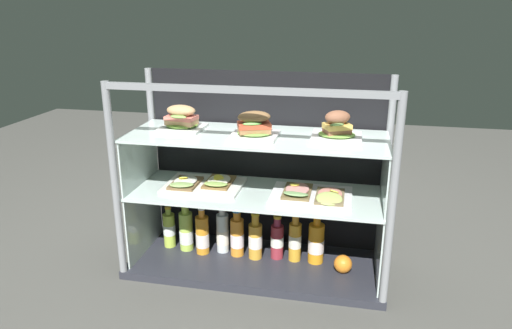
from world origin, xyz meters
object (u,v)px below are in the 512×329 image
plated_roll_sandwich_left_of_center (337,130)px  juice_bottle_front_second (295,240)px  juice_bottle_front_left_end (169,229)px  juice_bottle_tucked_behind (186,231)px  plated_roll_sandwich_mid_left (181,120)px  open_sandwich_tray_far_right (203,184)px  juice_bottle_front_right_end (223,233)px  juice_bottle_near_post (277,240)px  juice_bottle_front_fourth (237,236)px  orange_fruit_beside_bottles (343,264)px  juice_bottle_front_middle (255,240)px  open_sandwich_tray_right_of_center (312,195)px  plated_roll_sandwich_far_right (253,127)px  juice_bottle_back_left (202,235)px  juice_bottle_back_right (316,243)px

plated_roll_sandwich_left_of_center → juice_bottle_front_second: plated_roll_sandwich_left_of_center is taller
juice_bottle_front_left_end → juice_bottle_tucked_behind: 0.09m
plated_roll_sandwich_mid_left → open_sandwich_tray_far_right: plated_roll_sandwich_mid_left is taller
juice_bottle_front_right_end → juice_bottle_near_post: bearing=-1.9°
juice_bottle_front_left_end → juice_bottle_front_fourth: juice_bottle_front_fourth is taller
juice_bottle_front_fourth → orange_fruit_beside_bottles: (0.49, -0.06, -0.05)m
juice_bottle_front_left_end → juice_bottle_front_middle: 0.43m
juice_bottle_front_right_end → juice_bottle_front_fourth: 0.08m
open_sandwich_tray_far_right → open_sandwich_tray_right_of_center: bearing=-3.6°
plated_roll_sandwich_left_of_center → juice_bottle_front_left_end: plated_roll_sandwich_left_of_center is taller
plated_roll_sandwich_mid_left → juice_bottle_front_right_end: plated_roll_sandwich_mid_left is taller
plated_roll_sandwich_far_right → open_sandwich_tray_right_of_center: bearing=3.9°
juice_bottle_tucked_behind → juice_bottle_front_right_end: size_ratio=1.02×
juice_bottle_tucked_behind → juice_bottle_near_post: size_ratio=1.12×
juice_bottle_front_middle → juice_bottle_front_fourth: bearing=173.7°
juice_bottle_front_left_end → juice_bottle_tucked_behind: bearing=-8.0°
juice_bottle_back_left → plated_roll_sandwich_far_right: bearing=-14.1°
plated_roll_sandwich_far_right → juice_bottle_front_second: 0.57m
juice_bottle_front_fourth → juice_bottle_front_second: 0.27m
plated_roll_sandwich_mid_left → plated_roll_sandwich_left_of_center: (0.67, -0.02, -0.00)m
juice_bottle_front_right_end → juice_bottle_front_left_end: bearing=-179.4°
juice_bottle_front_left_end → juice_bottle_front_second: (0.61, -0.01, 0.01)m
juice_bottle_back_left → juice_bottle_front_middle: 0.25m
open_sandwich_tray_right_of_center → juice_bottle_front_second: size_ratio=1.42×
plated_roll_sandwich_left_of_center → juice_bottle_tucked_behind: bearing=177.2°
plated_roll_sandwich_far_right → open_sandwich_tray_far_right: plated_roll_sandwich_far_right is taller
juice_bottle_back_left → plated_roll_sandwich_mid_left: bearing=178.4°
juice_bottle_near_post → juice_bottle_front_right_end: bearing=178.1°
juice_bottle_tucked_behind → juice_bottle_near_post: 0.44m
juice_bottle_front_middle → juice_bottle_back_right: (0.28, 0.02, 0.00)m
plated_roll_sandwich_far_right → juice_bottle_front_second: size_ratio=0.80×
plated_roll_sandwich_mid_left → juice_bottle_back_right: size_ratio=0.78×
juice_bottle_near_post → open_sandwich_tray_right_of_center: bearing=-25.1°
juice_bottle_front_right_end → juice_bottle_front_fourth: size_ratio=1.01×
plated_roll_sandwich_left_of_center → juice_bottle_front_second: (-0.16, 0.04, -0.54)m
juice_bottle_back_left → juice_bottle_back_right: (0.53, 0.02, 0.00)m
plated_roll_sandwich_mid_left → open_sandwich_tray_right_of_center: size_ratio=0.55×
plated_roll_sandwich_far_right → juice_bottle_near_post: 0.57m
juice_bottle_back_left → orange_fruit_beside_bottles: juice_bottle_back_left is taller
plated_roll_sandwich_mid_left → juice_bottle_back_left: plated_roll_sandwich_mid_left is taller
juice_bottle_front_left_end → juice_bottle_back_left: (0.18, -0.03, 0.00)m
plated_roll_sandwich_mid_left → juice_bottle_near_post: size_ratio=0.89×
juice_bottle_front_middle → orange_fruit_beside_bottles: bearing=-6.8°
plated_roll_sandwich_mid_left → open_sandwich_tray_right_of_center: plated_roll_sandwich_mid_left is taller
juice_bottle_front_left_end → open_sandwich_tray_right_of_center: bearing=-6.6°
open_sandwich_tray_far_right → juice_bottle_front_middle: size_ratio=1.51×
juice_bottle_front_fourth → juice_bottle_front_right_end: bearing=165.2°
juice_bottle_front_middle → juice_bottle_near_post: bearing=12.1°
juice_bottle_tucked_behind → orange_fruit_beside_bottles: size_ratio=2.98×
juice_bottle_back_left → juice_bottle_front_right_end: juice_bottle_back_left is taller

